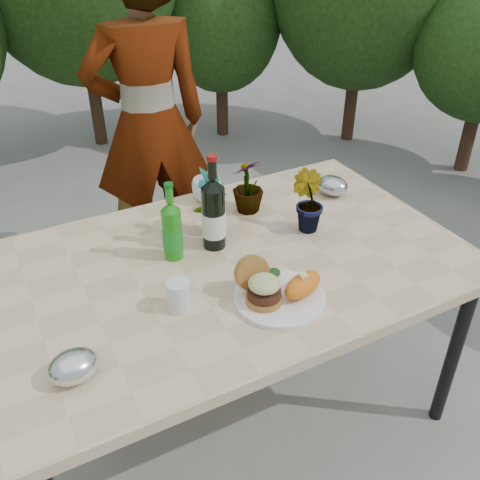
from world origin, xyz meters
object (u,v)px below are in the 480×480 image
patio_table (229,274)px  dinner_plate (279,298)px  wine_bottle (214,214)px  person (149,124)px

patio_table → dinner_plate: dinner_plate is taller
dinner_plate → wine_bottle: (-0.05, 0.36, 0.12)m
patio_table → dinner_plate: size_ratio=5.71×
wine_bottle → patio_table: bearing=-103.4°
patio_table → person: (0.13, 1.12, 0.14)m
dinner_plate → person: size_ratio=0.17×
wine_bottle → person: (0.13, 1.01, -0.05)m
person → dinner_plate: bearing=92.2°
patio_table → dinner_plate: bearing=-80.4°
dinner_plate → wine_bottle: size_ratio=0.82×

